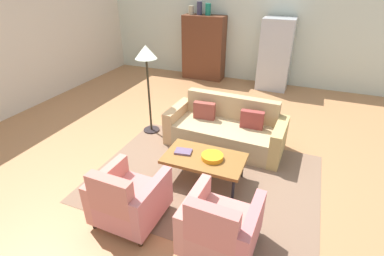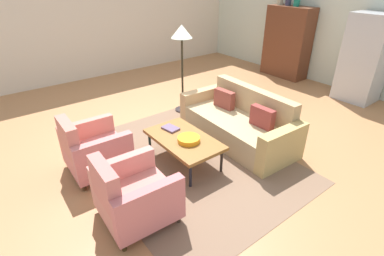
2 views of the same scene
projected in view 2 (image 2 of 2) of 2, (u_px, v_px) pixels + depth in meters
ground_plane at (196, 135)px, 5.23m from camera, size 10.46×10.46×0.00m
wall_back at (341, 28)px, 6.90m from camera, size 8.57×0.12×2.80m
wall_left at (93, 23)px, 7.56m from camera, size 0.12×8.72×2.80m
area_rug at (187, 160)px, 4.54m from camera, size 3.40×2.60×0.01m
couch at (240, 123)px, 5.01m from camera, size 2.13×0.98×0.86m
coffee_table at (184, 140)px, 4.33m from camera, size 1.20×0.70×0.42m
armchair_left at (92, 151)px, 4.14m from camera, size 0.82×0.82×0.88m
armchair_right at (131, 197)px, 3.31m from camera, size 0.83×0.83×0.88m
fruit_bowl at (189, 139)px, 4.21m from camera, size 0.33×0.33×0.07m
book_stack at (171, 128)px, 4.54m from camera, size 0.28×0.21×0.03m
cabinet at (287, 43)px, 7.78m from camera, size 1.20×0.51×1.80m
vase_tall at (280, 0)px, 7.57m from camera, size 0.15×0.15×0.23m
vase_small at (297, 0)px, 7.21m from camera, size 0.15×0.15×0.31m
refrigerator at (365, 59)px, 6.27m from camera, size 0.80×0.73×1.85m
floor_lamp at (182, 40)px, 5.48m from camera, size 0.40×0.40×1.72m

